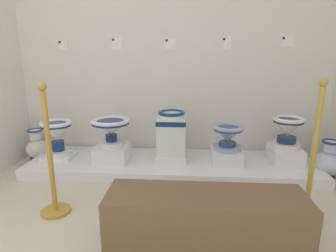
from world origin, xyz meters
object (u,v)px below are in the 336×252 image
(plinth_block_slender_white, at_px, (112,153))
(plinth_block_central_ornate, at_px, (171,156))
(plinth_block_leftmost, at_px, (227,156))
(plinth_block_rightmost, at_px, (59,156))
(info_placard_second, at_px, (117,43))
(decorative_vase_corner, at_px, (329,162))
(antique_toilet_leftmost, at_px, (228,135))
(antique_toilet_rightmost, at_px, (57,133))
(info_placard_fourth, at_px, (227,43))
(info_placard_fifth, at_px, (287,41))
(antique_toilet_central_ornate, at_px, (172,131))
(info_placard_first, at_px, (63,45))
(antique_toilet_slender_white, at_px, (111,127))
(museum_bench, at_px, (205,223))
(stanchion_post_near_left, at_px, (52,173))
(plinth_block_tall_cobalt, at_px, (285,155))
(info_placard_third, at_px, (170,44))
(stanchion_post_near_right, at_px, (310,182))
(antique_toilet_tall_cobalt, at_px, (287,129))
(decorative_vase_spare, at_px, (37,147))

(plinth_block_slender_white, bearing_deg, plinth_block_central_ornate, 5.59)
(plinth_block_slender_white, distance_m, plinth_block_leftmost, 1.24)
(plinth_block_rightmost, relative_size, info_placard_second, 2.36)
(decorative_vase_corner, bearing_deg, info_placard_second, 167.65)
(plinth_block_central_ornate, bearing_deg, antique_toilet_leftmost, -4.35)
(antique_toilet_rightmost, relative_size, plinth_block_central_ornate, 1.14)
(antique_toilet_rightmost, relative_size, info_placard_fourth, 2.60)
(antique_toilet_leftmost, relative_size, info_placard_fifth, 2.38)
(antique_toilet_central_ornate, height_order, info_placard_first, info_placard_first)
(plinth_block_leftmost, distance_m, info_placard_first, 2.26)
(antique_toilet_slender_white, relative_size, decorative_vase_corner, 1.04)
(antique_toilet_leftmost, bearing_deg, plinth_block_rightmost, 179.61)
(antique_toilet_slender_white, distance_m, info_placard_fifth, 2.14)
(antique_toilet_rightmost, bearing_deg, info_placard_first, 94.84)
(museum_bench, bearing_deg, stanchion_post_near_left, 162.48)
(plinth_block_central_ornate, xyz_separation_m, stanchion_post_near_left, (-0.88, -0.94, 0.19))
(plinth_block_tall_cobalt, relative_size, info_placard_third, 2.73)
(plinth_block_central_ornate, distance_m, stanchion_post_near_right, 1.43)
(info_placard_second, bearing_deg, decorative_vase_corner, -12.35)
(plinth_block_leftmost, xyz_separation_m, info_placard_fifth, (0.66, 0.45, 1.19))
(antique_toilet_central_ornate, bearing_deg, info_placard_fourth, 34.23)
(antique_toilet_central_ornate, bearing_deg, antique_toilet_slender_white, -174.41)
(antique_toilet_central_ornate, distance_m, stanchion_post_near_left, 1.29)
(info_placard_third, height_order, info_placard_fourth, info_placard_fourth)
(antique_toilet_tall_cobalt, bearing_deg, stanchion_post_near_right, -98.78)
(info_placard_second, relative_size, info_placard_fifth, 1.02)
(antique_toilet_central_ornate, xyz_separation_m, antique_toilet_tall_cobalt, (1.21, 0.01, 0.04))
(info_placard_second, relative_size, museum_bench, 0.11)
(info_placard_first, height_order, info_placard_fifth, info_placard_fifth)
(plinth_block_rightmost, height_order, plinth_block_central_ornate, plinth_block_central_ornate)
(antique_toilet_leftmost, xyz_separation_m, decorative_vase_spare, (-2.22, 0.20, -0.25))
(plinth_block_central_ornate, relative_size, stanchion_post_near_left, 0.32)
(antique_toilet_leftmost, xyz_separation_m, stanchion_post_near_left, (-1.47, -0.90, -0.08))
(plinth_block_central_ornate, relative_size, info_placard_second, 2.42)
(plinth_block_tall_cobalt, bearing_deg, plinth_block_slender_white, -177.82)
(plinth_block_rightmost, xyz_separation_m, info_placard_first, (-0.04, 0.43, 1.21))
(antique_toilet_tall_cobalt, bearing_deg, plinth_block_tall_cobalt, 180.00)
(plinth_block_leftmost, bearing_deg, info_placard_fourth, 90.28)
(stanchion_post_near_left, bearing_deg, plinth_block_tall_cobalt, 24.46)
(info_placard_second, distance_m, info_placard_third, 0.62)
(antique_toilet_rightmost, relative_size, stanchion_post_near_right, 0.35)
(info_placard_second, xyz_separation_m, decorative_vase_spare, (-0.96, -0.24, -1.20))
(plinth_block_central_ornate, bearing_deg, info_placard_fourth, 34.23)
(plinth_block_rightmost, height_order, decorative_vase_corner, decorative_vase_corner)
(plinth_block_central_ornate, distance_m, info_placard_fourth, 1.40)
(stanchion_post_near_right, bearing_deg, antique_toilet_rightmost, 158.65)
(antique_toilet_rightmost, relative_size, plinth_block_leftmost, 1.21)
(decorative_vase_spare, bearing_deg, info_placard_fifth, 4.83)
(antique_toilet_rightmost, xyz_separation_m, antique_toilet_leftmost, (1.85, -0.01, 0.01))
(plinth_block_central_ornate, height_order, antique_toilet_central_ornate, antique_toilet_central_ornate)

